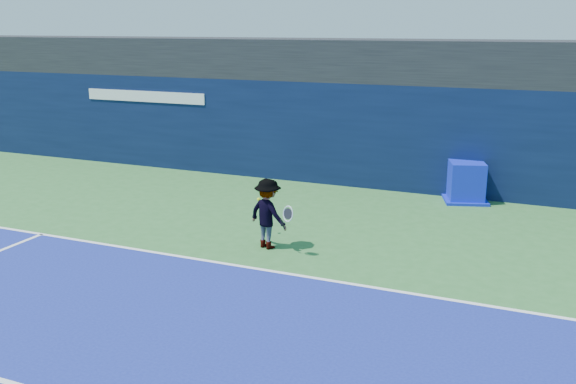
% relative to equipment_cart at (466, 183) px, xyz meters
% --- Properties ---
extents(ground, '(80.00, 80.00, 0.00)m').
position_rel_equipment_cart_xyz_m(ground, '(-3.42, -9.73, -0.49)').
color(ground, '#2F6A30').
rests_on(ground, ground).
extents(baseline, '(24.00, 0.10, 0.01)m').
position_rel_equipment_cart_xyz_m(baseline, '(-3.42, -6.73, -0.48)').
color(baseline, white).
rests_on(baseline, ground).
extents(stadium_band, '(36.00, 3.00, 1.20)m').
position_rel_equipment_cart_xyz_m(stadium_band, '(-3.42, 1.77, 3.11)').
color(stadium_band, black).
rests_on(stadium_band, back_wall_assembly).
extents(back_wall_assembly, '(36.00, 1.03, 3.00)m').
position_rel_equipment_cart_xyz_m(back_wall_assembly, '(-3.42, 0.77, 1.01)').
color(back_wall_assembly, '#091332').
rests_on(back_wall_assembly, ground).
extents(equipment_cart, '(1.40, 1.40, 1.07)m').
position_rel_equipment_cart_xyz_m(equipment_cart, '(0.00, 0.00, 0.00)').
color(equipment_cart, '#0D1BC0').
rests_on(equipment_cart, ground).
extents(tennis_player, '(1.28, 0.85, 1.51)m').
position_rel_equipment_cart_xyz_m(tennis_player, '(-3.32, -5.49, 0.26)').
color(tennis_player, white).
rests_on(tennis_player, ground).
extents(tennis_ball, '(0.08, 0.08, 0.08)m').
position_rel_equipment_cart_xyz_m(tennis_ball, '(-3.88, -4.78, 0.34)').
color(tennis_ball, '#C4D617').
rests_on(tennis_ball, ground).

